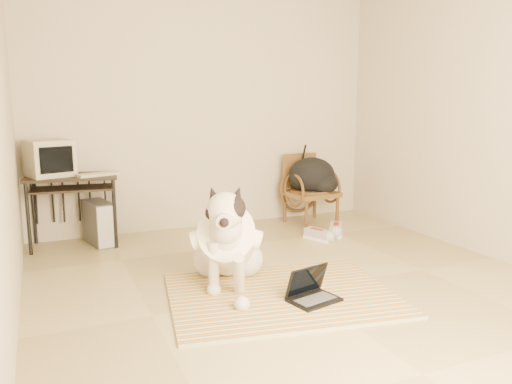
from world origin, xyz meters
TOP-DOWN VIEW (x-y plane):
  - floor at (0.00, 0.00)m, footprint 4.50×4.50m
  - wall_back at (0.00, 2.25)m, footprint 4.50×0.00m
  - wall_right at (2.00, 0.00)m, footprint 0.00×4.50m
  - rug at (-0.20, -0.03)m, footprint 1.85×1.53m
  - dog at (-0.49, 0.35)m, footprint 0.66×1.19m
  - laptop at (-0.06, -0.23)m, footprint 0.40×0.32m
  - computer_desk at (-1.52, 1.97)m, footprint 0.91×0.57m
  - crt_monitor at (-1.71, 2.02)m, footprint 0.49×0.48m
  - desk_keyboard at (-1.28, 1.86)m, footprint 0.43×0.27m
  - pc_tower at (-1.29, 1.95)m, footprint 0.29×0.50m
  - rattan_chair at (1.11, 1.88)m, footprint 0.59×0.57m
  - backpack at (1.13, 1.80)m, footprint 0.57×0.50m
  - sneaker_left at (0.84, 1.19)m, footprint 0.23×0.34m
  - sneaker_right at (1.12, 1.28)m, footprint 0.30×0.34m

SIDE VIEW (x-z plane):
  - floor at x=0.00m, z-range 0.00..0.00m
  - rug at x=-0.20m, z-range 0.00..0.02m
  - sneaker_left at x=0.84m, z-range -0.01..0.10m
  - sneaker_right at x=1.12m, z-range -0.01..0.11m
  - laptop at x=-0.06m, z-range -0.04..0.20m
  - pc_tower at x=-1.29m, z-range 0.00..0.44m
  - dog at x=-0.49m, z-range -0.09..0.78m
  - rattan_chair at x=1.11m, z-range 0.00..0.82m
  - backpack at x=1.13m, z-range 0.36..0.77m
  - computer_desk at x=-1.52m, z-range 0.26..0.97m
  - desk_keyboard at x=-1.28m, z-range 0.72..0.74m
  - crt_monitor at x=-1.71m, z-range 0.72..1.07m
  - wall_back at x=0.00m, z-range -0.90..3.60m
  - wall_right at x=2.00m, z-range -0.90..3.60m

